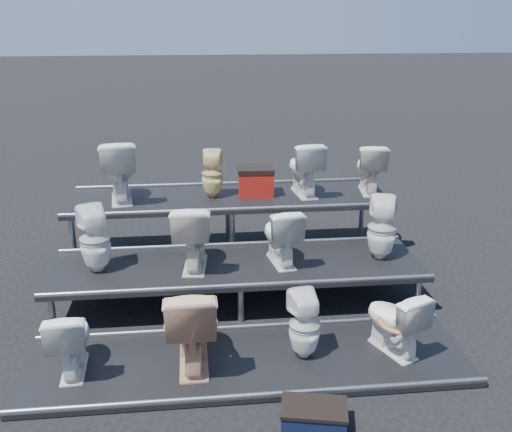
{
  "coord_description": "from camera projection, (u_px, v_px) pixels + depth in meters",
  "views": [
    {
      "loc": [
        -0.42,
        -5.94,
        3.19
      ],
      "look_at": [
        0.23,
        0.1,
        1.0
      ],
      "focal_mm": 40.0,
      "sensor_mm": 36.0,
      "label": 1
    }
  ],
  "objects": [
    {
      "name": "toilet_9",
      "position": [
        212.0,
        174.0,
        7.47
      ],
      "size": [
        0.3,
        0.31,
        0.63
      ],
      "primitive_type": "imported",
      "rotation": [
        0.0,
        0.0,
        3.07
      ],
      "color": "#E5D58B",
      "rests_on": "tier_back"
    },
    {
      "name": "toilet_4",
      "position": [
        95.0,
        239.0,
        6.24
      ],
      "size": [
        0.43,
        0.44,
        0.74
      ],
      "primitive_type": "imported",
      "rotation": [
        0.0,
        0.0,
        3.5
      ],
      "color": "white",
      "rests_on": "tier_mid"
    },
    {
      "name": "toilet_1",
      "position": [
        191.0,
        323.0,
        5.24
      ],
      "size": [
        0.48,
        0.83,
        0.84
      ],
      "primitive_type": "imported",
      "rotation": [
        0.0,
        0.0,
        3.15
      ],
      "color": "tan",
      "rests_on": "tier_front"
    },
    {
      "name": "ground",
      "position": [
        238.0,
        300.0,
        6.68
      ],
      "size": [
        80.0,
        80.0,
        0.0
      ],
      "primitive_type": "plane",
      "color": "black",
      "rests_on": "ground"
    },
    {
      "name": "tier_back",
      "position": [
        230.0,
        226.0,
        7.75
      ],
      "size": [
        4.2,
        1.2,
        0.86
      ],
      "primitive_type": "cube",
      "color": "black",
      "rests_on": "ground"
    },
    {
      "name": "toilet_8",
      "position": [
        119.0,
        170.0,
        7.32
      ],
      "size": [
        0.55,
        0.84,
        0.81
      ],
      "primitive_type": "imported",
      "rotation": [
        0.0,
        0.0,
        3.27
      ],
      "color": "white",
      "rests_on": "tier_back"
    },
    {
      "name": "toilet_10",
      "position": [
        304.0,
        168.0,
        7.58
      ],
      "size": [
        0.48,
        0.75,
        0.73
      ],
      "primitive_type": "imported",
      "rotation": [
        0.0,
        0.0,
        3.25
      ],
      "color": "white",
      "rests_on": "tier_back"
    },
    {
      "name": "toilet_7",
      "position": [
        382.0,
        228.0,
        6.56
      ],
      "size": [
        0.41,
        0.42,
        0.74
      ],
      "primitive_type": "imported",
      "rotation": [
        0.0,
        0.0,
        2.88
      ],
      "color": "white",
      "rests_on": "tier_mid"
    },
    {
      "name": "toilet_6",
      "position": [
        281.0,
        235.0,
        6.46
      ],
      "size": [
        0.47,
        0.71,
        0.67
      ],
      "primitive_type": "imported",
      "rotation": [
        0.0,
        0.0,
        3.29
      ],
      "color": "white",
      "rests_on": "tier_mid"
    },
    {
      "name": "toilet_2",
      "position": [
        305.0,
        325.0,
        5.38
      ],
      "size": [
        0.34,
        0.35,
        0.67
      ],
      "primitive_type": "imported",
      "rotation": [
        0.0,
        0.0,
        3.28
      ],
      "color": "white",
      "rests_on": "tier_front"
    },
    {
      "name": "step_stool",
      "position": [
        314.0,
        418.0,
        4.59
      ],
      "size": [
        0.56,
        0.41,
        0.18
      ],
      "primitive_type": "cube",
      "rotation": [
        0.0,
        0.0,
        -0.22
      ],
      "color": "black",
      "rests_on": "ground"
    },
    {
      "name": "tier_mid",
      "position": [
        237.0,
        282.0,
        6.6
      ],
      "size": [
        4.2,
        1.2,
        0.46
      ],
      "primitive_type": "cube",
      "color": "black",
      "rests_on": "ground"
    },
    {
      "name": "toilet_0",
      "position": [
        70.0,
        339.0,
        5.17
      ],
      "size": [
        0.4,
        0.66,
        0.65
      ],
      "primitive_type": "imported",
      "rotation": [
        0.0,
        0.0,
        3.2
      ],
      "color": "white",
      "rests_on": "tier_front"
    },
    {
      "name": "toilet_11",
      "position": [
        370.0,
        168.0,
        7.68
      ],
      "size": [
        0.46,
        0.71,
        0.68
      ],
      "primitive_type": "imported",
      "rotation": [
        0.0,
        0.0,
        3.02
      ],
      "color": "silver",
      "rests_on": "tier_back"
    },
    {
      "name": "tier_front",
      "position": [
        248.0,
        361.0,
        5.45
      ],
      "size": [
        4.2,
        1.2,
        0.06
      ],
      "primitive_type": "cube",
      "color": "black",
      "rests_on": "ground"
    },
    {
      "name": "red_crate",
      "position": [
        256.0,
        183.0,
        7.62
      ],
      "size": [
        0.47,
        0.38,
        0.33
      ],
      "primitive_type": "cube",
      "rotation": [
        0.0,
        0.0,
        -0.04
      ],
      "color": "maroon",
      "rests_on": "tier_back"
    },
    {
      "name": "toilet_5",
      "position": [
        193.0,
        235.0,
        6.34
      ],
      "size": [
        0.49,
        0.78,
        0.76
      ],
      "primitive_type": "imported",
      "rotation": [
        0.0,
        0.0,
        3.05
      ],
      "color": "silver",
      "rests_on": "tier_mid"
    },
    {
      "name": "toilet_3",
      "position": [
        394.0,
        320.0,
        5.47
      ],
      "size": [
        0.6,
        0.74,
        0.66
      ],
      "primitive_type": "imported",
      "rotation": [
        0.0,
        0.0,
        3.55
      ],
      "color": "white",
      "rests_on": "tier_front"
    }
  ]
}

